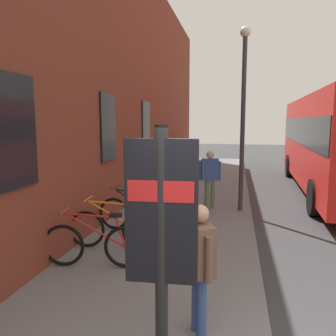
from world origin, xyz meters
TOP-DOWN VIEW (x-y plane):
  - ground at (6.00, -1.00)m, footprint 60.00×60.00m
  - sidewalk_pavement at (8.00, 1.75)m, footprint 24.00×3.50m
  - station_facade at (8.99, 3.80)m, footprint 22.00×0.65m
  - bicycle_by_door at (2.83, 2.72)m, footprint 0.48×1.76m
  - bicycle_beside_lamp at (3.70, 2.71)m, footprint 0.48×1.77m
  - bicycle_mid_rack at (4.76, 2.58)m, footprint 0.48×1.77m
  - transit_info_sign at (0.18, 1.00)m, footprint 0.12×0.55m
  - pedestrian_crossing_street at (7.17, 1.15)m, footprint 0.31×0.61m
  - pedestrian_by_facade at (1.37, 0.83)m, footprint 0.52×0.40m
  - street_lamp at (7.07, 0.30)m, footprint 0.28×0.28m

SIDE VIEW (x-z plane):
  - ground at x=6.00m, z-range 0.00..0.00m
  - sidewalk_pavement at x=8.00m, z-range 0.00..0.12m
  - bicycle_beside_lamp at x=3.70m, z-range 0.02..1.00m
  - bicycle_by_door at x=2.83m, z-range 0.02..1.00m
  - bicycle_mid_rack at x=4.76m, z-range 0.02..1.00m
  - pedestrian_by_facade at x=1.37m, z-range 0.29..1.81m
  - pedestrian_crossing_street at x=7.17m, z-range 0.30..1.91m
  - transit_info_sign at x=0.18m, z-range 0.52..2.92m
  - street_lamp at x=7.07m, z-range 0.59..5.43m
  - station_facade at x=8.99m, z-range 0.00..7.65m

